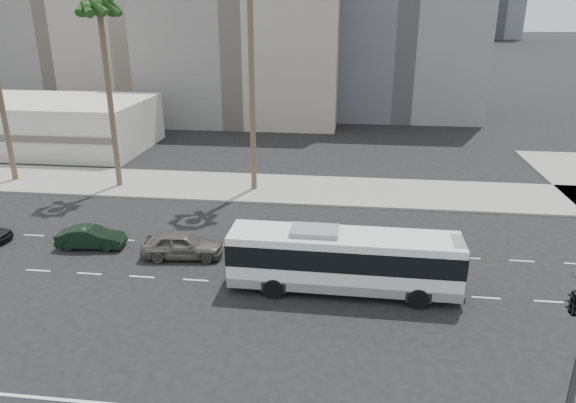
% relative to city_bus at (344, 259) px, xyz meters
% --- Properties ---
extents(ground, '(700.00, 700.00, 0.00)m').
position_rel_city_bus_xyz_m(ground, '(-1.81, 0.03, -1.76)').
color(ground, black).
rests_on(ground, ground).
extents(sidewalk_north, '(120.00, 7.00, 0.15)m').
position_rel_city_bus_xyz_m(sidewalk_north, '(-1.81, 15.53, -1.68)').
color(sidewalk_north, gray).
rests_on(sidewalk_north, ground).
extents(commercial_low, '(22.00, 12.16, 5.00)m').
position_rel_city_bus_xyz_m(commercial_low, '(-31.81, 26.02, 0.74)').
color(commercial_low, beige).
rests_on(commercial_low, ground).
extents(midrise_beige_west, '(24.00, 18.00, 18.00)m').
position_rel_city_bus_xyz_m(midrise_beige_west, '(-13.81, 45.03, 7.24)').
color(midrise_beige_west, gray).
rests_on(midrise_beige_west, ground).
extents(midrise_gray_center, '(20.00, 20.00, 26.00)m').
position_rel_city_bus_xyz_m(midrise_gray_center, '(6.19, 52.03, 11.24)').
color(midrise_gray_center, '#5D5E64').
rests_on(midrise_gray_center, ground).
extents(midrise_beige_far, '(18.00, 16.00, 15.00)m').
position_rel_city_bus_xyz_m(midrise_beige_far, '(-39.81, 50.03, 5.74)').
color(midrise_beige_far, gray).
rests_on(midrise_beige_far, ground).
extents(city_bus, '(11.68, 2.86, 3.34)m').
position_rel_city_bus_xyz_m(city_bus, '(0.00, 0.00, 0.00)').
color(city_bus, white).
rests_on(city_bus, ground).
extents(car_a, '(2.36, 4.86, 1.60)m').
position_rel_city_bus_xyz_m(car_a, '(-9.34, 2.70, -0.96)').
color(car_a, '#5D5B54').
rests_on(car_a, ground).
extents(car_b, '(1.73, 4.12, 1.32)m').
position_rel_city_bus_xyz_m(car_b, '(-15.26, 3.29, -1.09)').
color(car_b, black).
rests_on(car_b, ground).
extents(traffic_signal, '(2.84, 3.93, 6.15)m').
position_rel_city_bus_xyz_m(traffic_signal, '(7.01, -9.50, 3.37)').
color(traffic_signal, '#262628').
rests_on(traffic_signal, ground).
extents(palm_mid, '(4.88, 4.88, 15.07)m').
position_rel_city_bus_xyz_m(palm_mid, '(-18.49, 14.64, 11.81)').
color(palm_mid, brown).
rests_on(palm_mid, ground).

